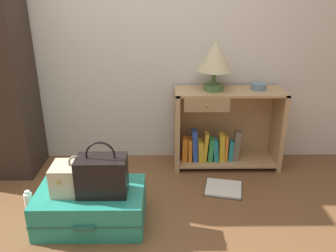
% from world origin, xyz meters
% --- Properties ---
extents(back_wall, '(6.40, 0.10, 2.60)m').
position_xyz_m(back_wall, '(0.00, 1.50, 1.30)').
color(back_wall, silver).
rests_on(back_wall, ground_plane).
extents(bookshelf, '(0.96, 0.35, 0.73)m').
position_xyz_m(bookshelf, '(0.80, 1.27, 0.35)').
color(bookshelf, tan).
rests_on(bookshelf, ground_plane).
extents(table_lamp, '(0.29, 0.29, 0.43)m').
position_xyz_m(table_lamp, '(0.69, 1.27, 1.01)').
color(table_lamp, '#4C7542').
rests_on(table_lamp, bookshelf).
extents(bowl, '(0.13, 0.13, 0.06)m').
position_xyz_m(bowl, '(1.09, 1.28, 0.76)').
color(bowl, slate).
rests_on(bowl, bookshelf).
extents(suitcase_large, '(0.75, 0.49, 0.26)m').
position_xyz_m(suitcase_large, '(-0.26, 0.40, 0.13)').
color(suitcase_large, teal).
rests_on(suitcase_large, ground_plane).
extents(train_case, '(0.34, 0.23, 0.27)m').
position_xyz_m(train_case, '(-0.33, 0.40, 0.37)').
color(train_case, beige).
rests_on(train_case, suitcase_large).
extents(handbag, '(0.34, 0.20, 0.39)m').
position_xyz_m(handbag, '(-0.16, 0.37, 0.40)').
color(handbag, black).
rests_on(handbag, suitcase_large).
extents(bottle, '(0.06, 0.06, 0.20)m').
position_xyz_m(bottle, '(-0.74, 0.50, 0.09)').
color(bottle, white).
rests_on(bottle, ground_plane).
extents(open_book_on_floor, '(0.36, 0.34, 0.02)m').
position_xyz_m(open_book_on_floor, '(0.75, 0.82, 0.01)').
color(open_book_on_floor, white).
rests_on(open_book_on_floor, ground_plane).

